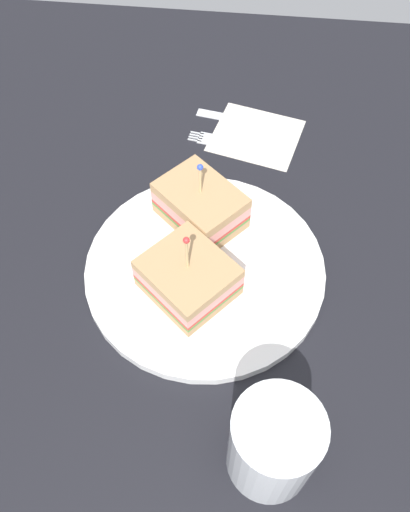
# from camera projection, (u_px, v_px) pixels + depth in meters

# --- Properties ---
(ground_plane) EXTENTS (1.07, 1.07, 0.02)m
(ground_plane) POSITION_uv_depth(u_px,v_px,m) (205.00, 276.00, 0.63)
(ground_plane) COLOR black
(plate) EXTENTS (0.27, 0.27, 0.01)m
(plate) POSITION_uv_depth(u_px,v_px,m) (205.00, 269.00, 0.62)
(plate) COLOR white
(plate) RESTS_ON ground_plane
(sandwich_half_front) EXTENTS (0.12, 0.12, 0.09)m
(sandwich_half_front) POSITION_uv_depth(u_px,v_px,m) (188.00, 277.00, 0.58)
(sandwich_half_front) COLOR tan
(sandwich_half_front) RESTS_ON plate
(sandwich_half_back) EXTENTS (0.12, 0.12, 0.09)m
(sandwich_half_back) POSITION_uv_depth(u_px,v_px,m) (201.00, 205.00, 0.63)
(sandwich_half_back) COLOR tan
(sandwich_half_back) RESTS_ON plate
(drink_glass) EXTENTS (0.08, 0.08, 0.10)m
(drink_glass) POSITION_uv_depth(u_px,v_px,m) (273.00, 446.00, 0.47)
(drink_glass) COLOR #B74C33
(drink_glass) RESTS_ON ground_plane
(napkin) EXTENTS (0.13, 0.14, 0.00)m
(napkin) POSITION_uv_depth(u_px,v_px,m) (256.00, 135.00, 0.75)
(napkin) COLOR beige
(napkin) RESTS_ON ground_plane
(fork) EXTENTS (0.03, 0.13, 0.00)m
(fork) POSITION_uv_depth(u_px,v_px,m) (224.00, 142.00, 0.74)
(fork) COLOR silver
(fork) RESTS_ON ground_plane
(knife) EXTENTS (0.03, 0.13, 0.00)m
(knife) POSITION_uv_depth(u_px,v_px,m) (235.00, 119.00, 0.77)
(knife) COLOR silver
(knife) RESTS_ON ground_plane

